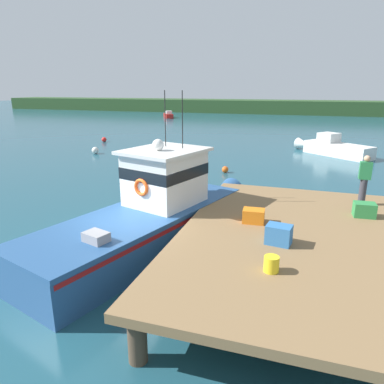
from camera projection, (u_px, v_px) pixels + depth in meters
The scene contains 15 objects.
ground_plane at pixel (133, 252), 11.06m from camera, with size 200.00×200.00×0.00m, color #1E4C5B.
dock at pixel (296, 239), 9.34m from camera, with size 6.00×9.00×1.20m.
main_fishing_boat at pixel (153, 214), 11.40m from camera, with size 4.78×9.90×4.80m.
crate_single_by_cleat at pixel (364, 210), 10.55m from camera, with size 0.60×0.44×0.42m, color #2D8442.
crate_stack_mid_dock at pixel (279, 235), 8.72m from camera, with size 0.60×0.44×0.48m, color #3370B2.
crate_stack_near_edge at pixel (254, 216), 10.10m from camera, with size 0.60×0.44×0.39m, color orange.
bait_bucket at pixel (271, 264), 7.42m from camera, with size 0.32×0.32×0.34m, color yellow.
deckhand_by_the_boat at pixel (364, 179), 11.45m from camera, with size 0.36×0.22×1.63m.
moored_boat_mid_harbor at pixel (333, 148), 26.52m from camera, with size 5.64×4.90×1.59m.
moored_boat_off_the_point at pixel (169, 115), 58.09m from camera, with size 2.97×4.30×1.13m.
mooring_buoy_outer at pixel (104, 140), 32.82m from camera, with size 0.44×0.44×0.44m, color red.
mooring_buoy_channel_marker at pixel (180, 163), 23.05m from camera, with size 0.38×0.38×0.38m, color #EA5B19.
mooring_buoy_inshore at pixel (225, 169), 21.12m from camera, with size 0.38×0.38×0.38m, color #EA5B19.
mooring_buoy_spare_mooring at pixel (95, 150), 27.03m from camera, with size 0.52×0.52×0.52m, color silver.
far_shoreline at pixel (283, 107), 67.29m from camera, with size 120.00×8.00×2.40m, color #284723.
Camera 1 is at (4.84, -9.02, 4.92)m, focal length 33.41 mm.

